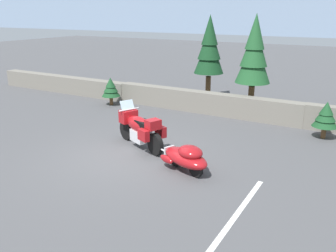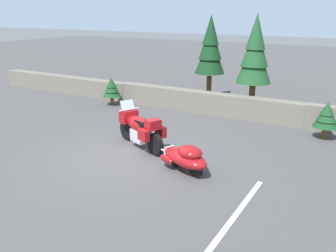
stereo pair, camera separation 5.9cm
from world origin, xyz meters
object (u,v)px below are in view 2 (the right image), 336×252
at_px(car_shaped_trailer, 186,157).
at_px(pine_tree_far_right, 210,48).
at_px(pine_tree_secondary, 255,53).
at_px(touring_motorcycle, 140,128).

distance_m(car_shaped_trailer, pine_tree_far_right, 8.40).
height_order(pine_tree_secondary, pine_tree_far_right, pine_tree_secondary).
relative_size(touring_motorcycle, car_shaped_trailer, 1.00).
distance_m(touring_motorcycle, car_shaped_trailer, 2.25).
height_order(touring_motorcycle, pine_tree_secondary, pine_tree_secondary).
bearing_deg(car_shaped_trailer, touring_motorcycle, 156.28).
bearing_deg(pine_tree_far_right, car_shaped_trailer, -70.06).
bearing_deg(pine_tree_secondary, pine_tree_far_right, 151.08).
xyz_separation_m(touring_motorcycle, pine_tree_secondary, (1.78, 5.38, 1.86)).
bearing_deg(touring_motorcycle, pine_tree_far_right, 96.13).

